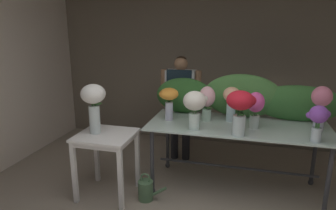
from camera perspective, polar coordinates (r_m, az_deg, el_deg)
The scene contains 17 objects.
ground_plane at distance 4.15m, azimuth 6.43°, elevation -14.56°, with size 7.53×7.53×0.00m, color gray.
wall_back at distance 5.28m, azimuth 9.55°, elevation 7.76°, with size 5.79×0.12×2.81m, color #706656.
wall_left at distance 4.97m, azimuth -28.31°, elevation 5.78°, with size 0.12×3.37×2.81m, color beige.
display_table_glass at distance 3.81m, azimuth 12.90°, elevation -5.37°, with size 2.16×0.93×0.87m.
side_table_white at distance 3.69m, azimuth -11.61°, elevation -7.02°, with size 0.66×0.62×0.79m.
florist at distance 4.52m, azimuth 2.37°, elevation 1.43°, with size 0.61×0.24×1.60m.
foliage_backdrop at distance 4.03m, azimuth 13.66°, elevation 1.30°, with size 2.38×0.26×0.57m.
vase_violet_dahlias at distance 3.42m, azimuth 26.55°, elevation -2.43°, with size 0.23×0.19×0.39m.
vase_blush_ranunculus at distance 3.79m, azimuth 7.36°, elevation 0.83°, with size 0.22×0.20×0.44m.
vase_ivory_anemones at distance 3.44m, azimuth 5.02°, elevation 0.02°, with size 0.28×0.26×0.45m.
vase_peach_freesia at distance 3.81m, azimuth 11.94°, elevation 0.81°, with size 0.24×0.21×0.44m.
vase_rosy_roses at distance 3.78m, azimuth 26.96°, elevation 0.19°, with size 0.22×0.22×0.52m.
vase_fuchsia_lilies at distance 3.61m, azimuth 16.17°, elevation -0.31°, with size 0.20×0.20×0.43m.
vase_sunset_stock at distance 3.78m, azimuth 0.14°, elevation 1.18°, with size 0.25×0.24×0.41m.
vase_crimson_carnations at distance 3.31m, azimuth 13.53°, elevation -0.31°, with size 0.31×0.30×0.50m.
vase_white_roses_tall at distance 3.60m, azimuth -13.86°, elevation 0.65°, with size 0.29×0.29×0.59m.
watering_can at distance 3.75m, azimuth -4.17°, elevation -15.72°, with size 0.35×0.18×0.34m.
Camera 1 is at (0.49, -1.97, 2.03)m, focal length 32.24 mm.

